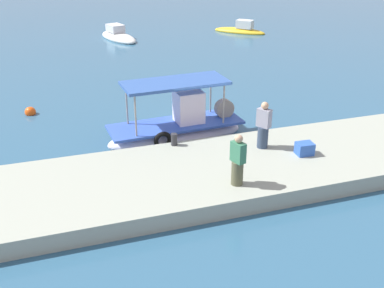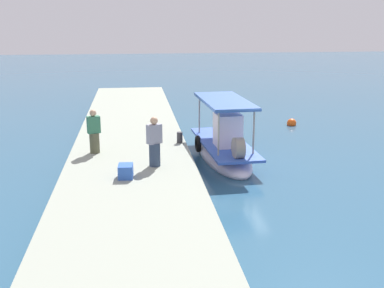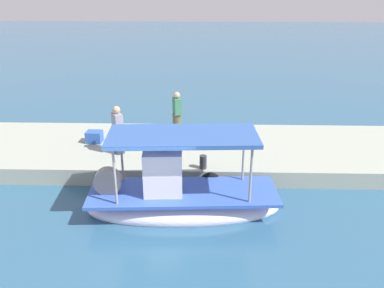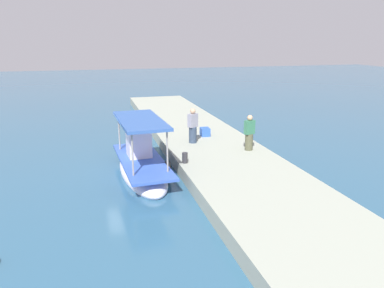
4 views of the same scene
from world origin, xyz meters
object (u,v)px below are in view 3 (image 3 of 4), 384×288
object	(u,v)px
fisherman_near_bollard	(177,114)
mooring_bollard	(203,162)
fisherman_by_crate	(118,132)
cargo_crate	(94,137)
main_fishing_boat	(180,198)

from	to	relation	value
fisherman_near_bollard	mooring_bollard	xyz separation A→B (m)	(-1.09, 3.46, -0.55)
fisherman_near_bollard	fisherman_by_crate	bearing A→B (deg)	48.52
cargo_crate	mooring_bollard	bearing A→B (deg)	152.41
main_fishing_boat	fisherman_near_bollard	bearing A→B (deg)	-85.57
main_fishing_boat	fisherman_by_crate	size ratio (longest dim) A/B	3.28
fisherman_by_crate	mooring_bollard	bearing A→B (deg)	158.65
fisherman_near_bollard	cargo_crate	xyz separation A→B (m)	(3.18, 1.23, -0.56)
fisherman_near_bollard	mooring_bollard	bearing A→B (deg)	107.41
mooring_bollard	fisherman_by_crate	bearing A→B (deg)	-21.35
main_fishing_boat	fisherman_by_crate	bearing A→B (deg)	-51.29
main_fishing_boat	cargo_crate	world-z (taller)	main_fishing_boat
fisherman_near_bollard	fisherman_by_crate	xyz separation A→B (m)	(2.00, 2.26, 0.03)
fisherman_near_bollard	fisherman_by_crate	world-z (taller)	fisherman_by_crate
fisherman_near_bollard	cargo_crate	bearing A→B (deg)	21.20
mooring_bollard	cargo_crate	bearing A→B (deg)	-27.59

